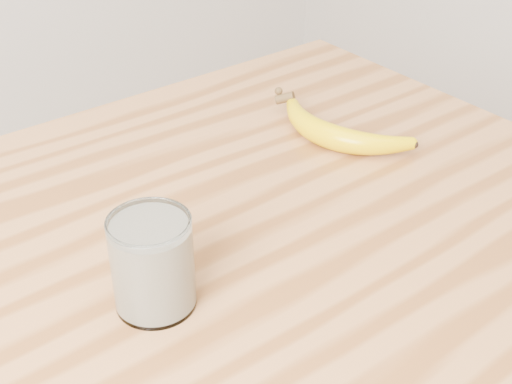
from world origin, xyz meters
TOP-DOWN VIEW (x-y plane):
  - table at (0.00, 0.00)m, footprint 1.20×0.80m
  - smoothie_glass at (-0.01, -0.04)m, footprint 0.08×0.08m
  - banana at (0.34, 0.09)m, footprint 0.17×0.31m

SIDE VIEW (x-z plane):
  - table at x=0.00m, z-range 0.32..1.22m
  - banana at x=0.34m, z-range 0.90..0.94m
  - smoothie_glass at x=-0.01m, z-range 0.90..1.00m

